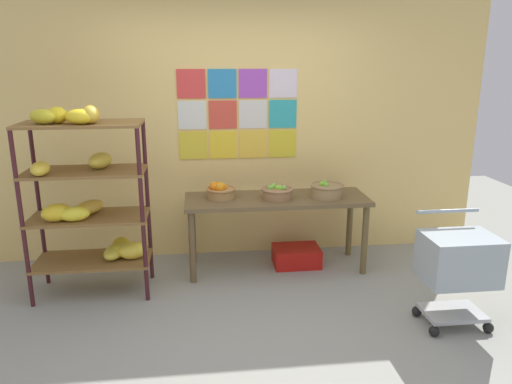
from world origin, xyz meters
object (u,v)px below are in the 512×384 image
fruit_basket_left (277,192)px  produce_crate_under_table (296,256)px  shopping_cart (458,262)px  fruit_basket_back_left (221,191)px  fruit_basket_centre (327,190)px  banana_shelf_unit (90,195)px  display_table (277,206)px

fruit_basket_left → produce_crate_under_table: (0.22, 0.08, -0.69)m
fruit_basket_left → shopping_cart: 1.69m
fruit_basket_back_left → fruit_basket_centre: bearing=-5.9°
banana_shelf_unit → fruit_basket_centre: (2.12, 0.27, -0.10)m
banana_shelf_unit → fruit_basket_left: banana_shelf_unit is taller
banana_shelf_unit → produce_crate_under_table: bearing=11.4°
fruit_basket_back_left → produce_crate_under_table: bearing=-0.3°
fruit_basket_back_left → shopping_cart: (1.72, -1.26, -0.28)m
produce_crate_under_table → display_table: bearing=-169.4°
banana_shelf_unit → shopping_cart: 3.00m
display_table → shopping_cart: bearing=-45.6°
display_table → fruit_basket_back_left: bearing=175.3°
produce_crate_under_table → shopping_cart: 1.65m
fruit_basket_back_left → shopping_cart: size_ratio=0.33×
banana_shelf_unit → fruit_basket_back_left: banana_shelf_unit is taller
fruit_basket_left → fruit_basket_back_left: 0.54m
banana_shelf_unit → produce_crate_under_table: size_ratio=3.60×
fruit_basket_back_left → shopping_cart: bearing=-36.2°
fruit_basket_centre → produce_crate_under_table: size_ratio=0.69×
banana_shelf_unit → fruit_basket_back_left: 1.18m
display_table → produce_crate_under_table: (0.21, 0.04, -0.54)m
fruit_basket_centre → fruit_basket_left: bearing=178.0°
display_table → fruit_basket_left: bearing=-92.5°
produce_crate_under_table → shopping_cart: (0.98, -1.26, 0.42)m
fruit_basket_left → shopping_cart: bearing=-44.5°
banana_shelf_unit → shopping_cart: banana_shelf_unit is taller
banana_shelf_unit → display_table: bearing=11.5°
fruit_basket_left → display_table: bearing=87.5°
fruit_basket_left → fruit_basket_centre: (0.47, -0.02, 0.01)m
display_table → shopping_cart: (1.19, -1.22, -0.12)m
fruit_basket_back_left → produce_crate_under_table: 1.02m
display_table → fruit_basket_left: (-0.00, -0.04, 0.15)m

